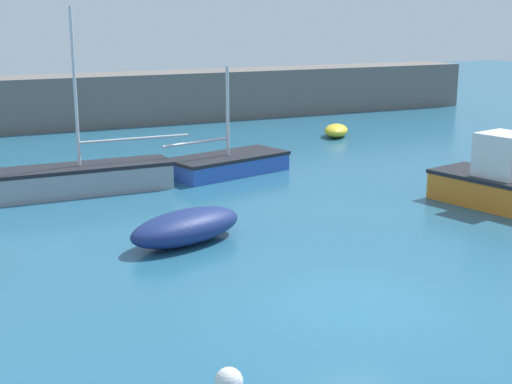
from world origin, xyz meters
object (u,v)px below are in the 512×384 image
sailboat_short_mast (228,164)px  sailboat_tall_mast (81,179)px  rowboat_white_midwater (186,227)px  motorboat_grey_hull (510,185)px  mooring_buoy_white (229,382)px  fishing_dinghy_green (336,130)px

sailboat_short_mast → sailboat_tall_mast: size_ratio=0.76×
rowboat_white_midwater → sailboat_tall_mast: 6.58m
motorboat_grey_hull → mooring_buoy_white: motorboat_grey_hull is taller
motorboat_grey_hull → fishing_dinghy_green: (2.13, 13.33, -0.42)m
fishing_dinghy_green → rowboat_white_midwater: 17.30m
fishing_dinghy_green → sailboat_tall_mast: bearing=-28.4°
sailboat_short_mast → sailboat_tall_mast: (-5.48, -0.62, 0.11)m
sailboat_short_mast → fishing_dinghy_green: sailboat_short_mast is taller
mooring_buoy_white → motorboat_grey_hull: bearing=28.3°
rowboat_white_midwater → mooring_buoy_white: size_ratio=8.02×
motorboat_grey_hull → mooring_buoy_white: size_ratio=11.60×
sailboat_short_mast → mooring_buoy_white: bearing=-128.1°
motorboat_grey_hull → rowboat_white_midwater: (-9.94, 0.94, -0.29)m
sailboat_short_mast → fishing_dinghy_green: size_ratio=2.25×
sailboat_short_mast → rowboat_white_midwater: size_ratio=1.43×
rowboat_white_midwater → sailboat_tall_mast: size_ratio=0.53×
mooring_buoy_white → sailboat_short_mast: bearing=66.9°
sailboat_short_mast → sailboat_tall_mast: bearing=171.5°
sailboat_short_mast → fishing_dinghy_green: 9.53m
sailboat_short_mast → sailboat_tall_mast: 5.52m
rowboat_white_midwater → mooring_buoy_white: rowboat_white_midwater is taller
sailboat_short_mast → fishing_dinghy_green: (7.90, 5.32, -0.07)m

